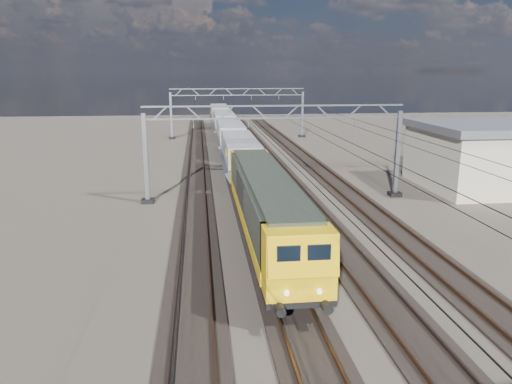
{
  "coord_description": "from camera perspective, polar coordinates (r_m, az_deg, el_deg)",
  "views": [
    {
      "loc": [
        -5.58,
        -32.38,
        9.51
      ],
      "look_at": [
        -2.26,
        -3.32,
        2.4
      ],
      "focal_mm": 35.0,
      "sensor_mm": 36.0,
      "label": 1
    }
  ],
  "objects": [
    {
      "name": "hopper_wagon_fourth",
      "position": [
        87.18,
        -4.18,
        8.84
      ],
      "size": [
        3.38,
        13.0,
        3.25
      ],
      "color": "black",
      "rests_on": "ground"
    },
    {
      "name": "locomotive",
      "position": [
        27.7,
        1.14,
        -1.38
      ],
      "size": [
        2.76,
        21.1,
        3.62
      ],
      "color": "black",
      "rests_on": "ground"
    },
    {
      "name": "catenary_gantry_far",
      "position": [
        72.81,
        -2.12,
        9.24
      ],
      "size": [
        19.9,
        0.9,
        7.11
      ],
      "color": "gray",
      "rests_on": "ground"
    },
    {
      "name": "track_outer_west",
      "position": [
        33.73,
        -6.97,
        -2.69
      ],
      "size": [
        2.6,
        140.0,
        0.3
      ],
      "color": "black",
      "rests_on": "ground"
    },
    {
      "name": "track_loco",
      "position": [
        33.92,
        -0.19,
        -2.49
      ],
      "size": [
        2.6,
        140.0,
        0.3
      ],
      "color": "black",
      "rests_on": "ground"
    },
    {
      "name": "catenary_gantry_mid",
      "position": [
        37.23,
        2.2,
        4.99
      ],
      "size": [
        19.9,
        0.9,
        7.11
      ],
      "color": "gray",
      "rests_on": "ground"
    },
    {
      "name": "overhead_wires",
      "position": [
        40.94,
        1.37,
        8.39
      ],
      "size": [
        12.03,
        140.0,
        0.53
      ],
      "color": "black",
      "rests_on": "ground"
    },
    {
      "name": "ground",
      "position": [
        34.21,
        3.14,
        -2.5
      ],
      "size": [
        160.0,
        160.0,
        0.0
      ],
      "primitive_type": "plane",
      "color": "black",
      "rests_on": "ground"
    },
    {
      "name": "hopper_wagon_third",
      "position": [
        73.05,
        -3.7,
        7.92
      ],
      "size": [
        3.38,
        13.0,
        3.25
      ],
      "color": "black",
      "rests_on": "ground"
    },
    {
      "name": "track_inner_east",
      "position": [
        34.57,
        6.42,
        -2.27
      ],
      "size": [
        2.6,
        140.0,
        0.3
      ],
      "color": "black",
      "rests_on": "ground"
    },
    {
      "name": "hopper_wagon_lead",
      "position": [
        44.94,
        -1.86,
        4.34
      ],
      "size": [
        3.38,
        13.0,
        3.25
      ],
      "color": "black",
      "rests_on": "ground"
    },
    {
      "name": "track_outer_east",
      "position": [
        35.66,
        12.7,
        -2.03
      ],
      "size": [
        2.6,
        140.0,
        0.3
      ],
      "color": "black",
      "rests_on": "ground"
    },
    {
      "name": "hopper_wagon_mid",
      "position": [
        58.96,
        -2.99,
        6.55
      ],
      "size": [
        3.38,
        13.0,
        3.25
      ],
      "color": "black",
      "rests_on": "ground"
    }
  ]
}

